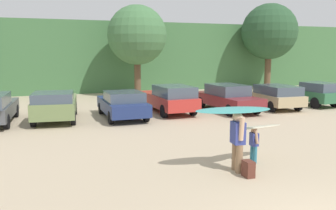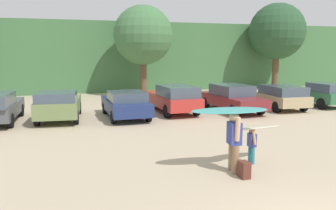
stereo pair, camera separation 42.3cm
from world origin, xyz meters
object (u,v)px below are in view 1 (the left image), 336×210
object	(u,v)px
person_adult	(238,138)
surfboard_teal	(234,110)
parked_car_maroon	(228,97)
backpack_dropped	(248,169)
parked_car_navy	(123,104)
surfboard_cream	(255,127)
parked_car_forest_green	(311,93)
parked_car_tan	(273,96)
parked_car_olive_green	(55,105)
person_child	(254,143)
parked_car_red	(169,98)

from	to	relation	value
person_adult	surfboard_teal	bearing A→B (deg)	-51.77
parked_car_maroon	backpack_dropped	xyz separation A→B (m)	(-4.71, -9.68, -0.56)
parked_car_navy	surfboard_cream	xyz separation A→B (m)	(2.38, -8.32, 0.34)
parked_car_forest_green	parked_car_tan	bearing A→B (deg)	89.51
parked_car_maroon	parked_car_forest_green	world-z (taller)	parked_car_maroon
parked_car_olive_green	person_adult	size ratio (longest dim) A/B	2.60
backpack_dropped	surfboard_teal	bearing A→B (deg)	101.94
surfboard_cream	parked_car_tan	bearing A→B (deg)	-134.16
backpack_dropped	parked_car_olive_green	bearing A→B (deg)	115.51
parked_car_maroon	parked_car_olive_green	bearing A→B (deg)	85.75
person_adult	person_child	size ratio (longest dim) A/B	1.55
surfboard_cream	person_adult	bearing A→B (deg)	27.60
surfboard_teal	surfboard_cream	distance (m)	1.38
person_adult	surfboard_teal	size ratio (longest dim) A/B	0.74
parked_car_tan	parked_car_forest_green	bearing A→B (deg)	-83.93
parked_car_olive_green	backpack_dropped	bearing A→B (deg)	-148.60
parked_car_maroon	person_adult	world-z (taller)	person_adult
person_child	surfboard_teal	world-z (taller)	surfboard_teal
parked_car_red	parked_car_maroon	xyz separation A→B (m)	(3.35, -0.51, -0.04)
parked_car_navy	person_child	distance (m)	8.72
parked_car_olive_green	parked_car_tan	bearing A→B (deg)	-85.16
parked_car_tan	parked_car_forest_green	distance (m)	2.99
parked_car_maroon	parked_car_tan	distance (m)	3.06
parked_car_maroon	person_adult	distance (m)	10.34
parked_car_red	person_child	distance (m)	9.16
parked_car_forest_green	surfboard_cream	xyz separation A→B (m)	(-9.80, -8.65, 0.30)
parked_car_maroon	parked_car_forest_green	size ratio (longest dim) A/B	1.14
parked_car_navy	surfboard_teal	distance (m)	8.99
parked_car_red	surfboard_teal	distance (m)	9.71
parked_car_red	parked_car_tan	size ratio (longest dim) A/B	1.11
parked_car_red	surfboard_teal	size ratio (longest dim) A/B	2.10
parked_car_olive_green	surfboard_teal	world-z (taller)	surfboard_teal
parked_car_tan	surfboard_teal	bearing A→B (deg)	141.24
parked_car_navy	parked_car_red	size ratio (longest dim) A/B	0.91
parked_car_red	surfboard_cream	world-z (taller)	parked_car_red
parked_car_olive_green	parked_car_tan	distance (m)	12.46
surfboard_teal	backpack_dropped	size ratio (longest dim) A/B	5.10
person_child	surfboard_teal	bearing A→B (deg)	29.71
parked_car_navy	parked_car_tan	bearing A→B (deg)	-89.67
parked_car_forest_green	surfboard_teal	distance (m)	14.26
person_child	parked_car_red	bearing A→B (deg)	-86.36
person_adult	surfboard_cream	bearing A→B (deg)	-140.25
person_child	surfboard_cream	world-z (taller)	surfboard_cream
person_adult	surfboard_teal	xyz separation A→B (m)	(-0.08, 0.13, 0.79)
backpack_dropped	surfboard_cream	bearing A→B (deg)	50.62
parked_car_forest_green	parked_car_olive_green	bearing A→B (deg)	85.83
parked_car_tan	person_adult	bearing A→B (deg)	141.95
parked_car_red	parked_car_tan	distance (m)	6.43
parked_car_red	backpack_dropped	world-z (taller)	parked_car_red
person_child	surfboard_cream	bearing A→B (deg)	-128.19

